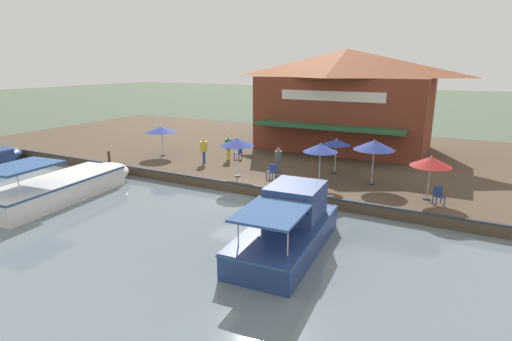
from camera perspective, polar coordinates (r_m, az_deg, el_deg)
name	(u,v)px	position (r m, az deg, el deg)	size (l,w,h in m)	color
ground_plane	(237,195)	(22.84, -2.68, -3.52)	(220.00, 220.00, 0.00)	#4C5B47
quay_deck	(306,153)	(32.38, 7.22, 2.48)	(22.00, 56.00, 0.60)	#4C3D2D
quay_edge_fender	(238,184)	(22.72, -2.57, -1.90)	(0.20, 50.40, 0.10)	#2D2D33
waterfront_restaurant	(345,99)	(33.02, 12.56, 9.98)	(9.20, 13.42, 7.79)	brown
patio_umbrella_mid_patio_right	(374,145)	(23.09, 16.55, 3.51)	(2.27, 2.27, 2.61)	#B7B7B7
patio_umbrella_mid_patio_left	(431,162)	(21.55, 23.72, 1.17)	(1.99, 1.99, 2.26)	#B7B7B7
patio_umbrella_far_corner	(161,129)	(30.34, -13.36, 5.73)	(2.23, 2.23, 2.22)	#B7B7B7
patio_umbrella_near_quay_edge	(336,142)	(25.05, 11.39, 3.99)	(1.74, 1.74, 2.22)	#B7B7B7
patio_umbrella_back_row	(320,148)	(22.47, 9.19, 3.20)	(1.92, 1.92, 2.40)	#B7B7B7
patio_umbrella_by_entrance	(237,142)	(23.88, -2.69, 4.10)	(2.00, 2.00, 2.42)	#B7B7B7
cafe_chair_facing_river	(272,170)	(23.88, 2.26, 0.01)	(0.46, 0.46, 0.85)	navy
cafe_chair_beside_entrance	(239,152)	(28.88, -2.47, 2.64)	(0.59, 0.59, 0.85)	navy
cafe_chair_back_row_seat	(439,195)	(21.42, 24.64, -3.15)	(0.59, 0.59, 0.85)	navy
person_near_entrance	(204,147)	(27.63, -7.50, 3.30)	(0.50, 0.50, 1.75)	#2D5193
person_at_quay_edge	(228,145)	(28.42, -3.97, 3.70)	(0.49, 0.49, 1.74)	gold
person_mid_patio	(278,157)	(25.07, 3.18, 1.91)	(0.45, 0.45, 1.59)	#2D5193
motorboat_fourth_along	(292,224)	(16.56, 5.20, -7.58)	(7.64, 3.04, 2.41)	navy
motorboat_distant_upstream	(68,184)	(24.66, -25.24, -1.80)	(9.25, 3.62, 2.36)	white
mooring_post	(109,157)	(29.35, -20.26, 1.83)	(0.22, 0.22, 0.84)	#473323
tree_behind_restaurant	(301,82)	(40.66, 6.50, 12.46)	(4.08, 3.89, 6.99)	brown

